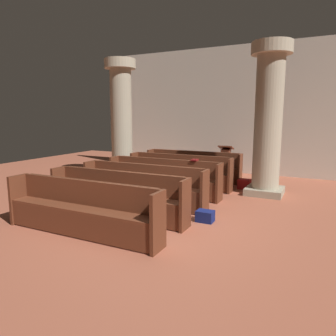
{
  "coord_description": "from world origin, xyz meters",
  "views": [
    {
      "loc": [
        2.86,
        -5.19,
        2.05
      ],
      "look_at": [
        -0.59,
        1.79,
        0.75
      ],
      "focal_mm": 33.22,
      "sensor_mm": 36.0,
      "label": 1
    }
  ],
  "objects_px": {
    "pew_row_0": "(193,165)",
    "hymn_book": "(195,160)",
    "pillar_aisle_side": "(268,118)",
    "pew_row_2": "(163,176)",
    "pillar_far_side": "(121,118)",
    "kneeler_box_red": "(244,184)",
    "pew_row_3": "(143,184)",
    "kneeler_box_navy": "(205,216)",
    "lectern": "(225,164)",
    "pew_row_1": "(180,170)",
    "pew_row_4": "(116,193)",
    "pew_row_5": "(81,207)"
  },
  "relations": [
    {
      "from": "pew_row_3",
      "to": "hymn_book",
      "type": "bearing_deg",
      "value": 56.95
    },
    {
      "from": "pew_row_3",
      "to": "pew_row_5",
      "type": "bearing_deg",
      "value": -90.0
    },
    {
      "from": "pew_row_0",
      "to": "kneeler_box_red",
      "type": "xyz_separation_m",
      "value": [
        1.77,
        -0.46,
        -0.37
      ]
    },
    {
      "from": "pew_row_1",
      "to": "pillar_aisle_side",
      "type": "relative_size",
      "value": 0.8
    },
    {
      "from": "pillar_far_side",
      "to": "kneeler_box_navy",
      "type": "bearing_deg",
      "value": -37.11
    },
    {
      "from": "lectern",
      "to": "kneeler_box_navy",
      "type": "height_order",
      "value": "lectern"
    },
    {
      "from": "kneeler_box_navy",
      "to": "pillar_aisle_side",
      "type": "bearing_deg",
      "value": 76.15
    },
    {
      "from": "pew_row_0",
      "to": "pew_row_1",
      "type": "height_order",
      "value": "same"
    },
    {
      "from": "pillar_aisle_side",
      "to": "hymn_book",
      "type": "distance_m",
      "value": 2.18
    },
    {
      "from": "pew_row_1",
      "to": "pew_row_3",
      "type": "distance_m",
      "value": 2.08
    },
    {
      "from": "pew_row_1",
      "to": "lectern",
      "type": "distance_m",
      "value": 2.23
    },
    {
      "from": "pillar_aisle_side",
      "to": "pillar_far_side",
      "type": "distance_m",
      "value": 4.74
    },
    {
      "from": "pew_row_5",
      "to": "lectern",
      "type": "height_order",
      "value": "lectern"
    },
    {
      "from": "pew_row_4",
      "to": "pillar_aisle_side",
      "type": "height_order",
      "value": "pillar_aisle_side"
    },
    {
      "from": "pew_row_4",
      "to": "kneeler_box_navy",
      "type": "bearing_deg",
      "value": 17.97
    },
    {
      "from": "pew_row_4",
      "to": "kneeler_box_navy",
      "type": "height_order",
      "value": "pew_row_4"
    },
    {
      "from": "pew_row_2",
      "to": "pillar_far_side",
      "type": "relative_size",
      "value": 0.8
    },
    {
      "from": "pillar_far_side",
      "to": "hymn_book",
      "type": "height_order",
      "value": "pillar_far_side"
    },
    {
      "from": "kneeler_box_navy",
      "to": "pew_row_4",
      "type": "bearing_deg",
      "value": -162.03
    },
    {
      "from": "pew_row_0",
      "to": "lectern",
      "type": "relative_size",
      "value": 2.87
    },
    {
      "from": "pillar_far_side",
      "to": "hymn_book",
      "type": "xyz_separation_m",
      "value": [
        3.14,
        -1.35,
        -1.05
      ]
    },
    {
      "from": "kneeler_box_red",
      "to": "pew_row_1",
      "type": "bearing_deg",
      "value": -161.7
    },
    {
      "from": "pew_row_1",
      "to": "kneeler_box_navy",
      "type": "bearing_deg",
      "value": -56.38
    },
    {
      "from": "pew_row_0",
      "to": "pew_row_2",
      "type": "xyz_separation_m",
      "value": [
        0.0,
        -2.08,
        0.0
      ]
    },
    {
      "from": "pew_row_2",
      "to": "kneeler_box_navy",
      "type": "xyz_separation_m",
      "value": [
        1.71,
        -1.53,
        -0.39
      ]
    },
    {
      "from": "pew_row_4",
      "to": "lectern",
      "type": "height_order",
      "value": "lectern"
    },
    {
      "from": "pew_row_3",
      "to": "hymn_book",
      "type": "height_order",
      "value": "hymn_book"
    },
    {
      "from": "pew_row_4",
      "to": "lectern",
      "type": "relative_size",
      "value": 2.87
    },
    {
      "from": "kneeler_box_red",
      "to": "kneeler_box_navy",
      "type": "xyz_separation_m",
      "value": [
        -0.06,
        -3.15,
        -0.03
      ]
    },
    {
      "from": "pew_row_0",
      "to": "pew_row_4",
      "type": "distance_m",
      "value": 4.16
    },
    {
      "from": "pillar_aisle_side",
      "to": "pew_row_2",
      "type": "bearing_deg",
      "value": -152.44
    },
    {
      "from": "pew_row_0",
      "to": "lectern",
      "type": "bearing_deg",
      "value": 53.31
    },
    {
      "from": "pew_row_3",
      "to": "pew_row_1",
      "type": "bearing_deg",
      "value": 90.0
    },
    {
      "from": "pillar_far_side",
      "to": "kneeler_box_red",
      "type": "xyz_separation_m",
      "value": [
        4.11,
        0.09,
        -1.87
      ]
    },
    {
      "from": "pew_row_0",
      "to": "pew_row_2",
      "type": "relative_size",
      "value": 1.0
    },
    {
      "from": "hymn_book",
      "to": "pew_row_2",
      "type": "bearing_deg",
      "value": -166.63
    },
    {
      "from": "pew_row_3",
      "to": "kneeler_box_navy",
      "type": "distance_m",
      "value": 1.82
    },
    {
      "from": "hymn_book",
      "to": "kneeler_box_navy",
      "type": "relative_size",
      "value": 0.59
    },
    {
      "from": "pew_row_0",
      "to": "hymn_book",
      "type": "height_order",
      "value": "hymn_book"
    },
    {
      "from": "pew_row_2",
      "to": "pillar_aisle_side",
      "type": "relative_size",
      "value": 0.8
    },
    {
      "from": "pew_row_3",
      "to": "kneeler_box_navy",
      "type": "bearing_deg",
      "value": -15.91
    },
    {
      "from": "kneeler_box_red",
      "to": "kneeler_box_navy",
      "type": "distance_m",
      "value": 3.15
    },
    {
      "from": "pew_row_2",
      "to": "pew_row_3",
      "type": "height_order",
      "value": "same"
    },
    {
      "from": "pew_row_0",
      "to": "pew_row_5",
      "type": "height_order",
      "value": "same"
    },
    {
      "from": "pillar_aisle_side",
      "to": "pew_row_0",
      "type": "bearing_deg",
      "value": 160.79
    },
    {
      "from": "pew_row_0",
      "to": "pew_row_2",
      "type": "height_order",
      "value": "same"
    },
    {
      "from": "pillar_far_side",
      "to": "pew_row_2",
      "type": "bearing_deg",
      "value": -33.26
    },
    {
      "from": "pew_row_5",
      "to": "pillar_aisle_side",
      "type": "relative_size",
      "value": 0.8
    },
    {
      "from": "pew_row_0",
      "to": "pew_row_3",
      "type": "bearing_deg",
      "value": -90.0
    },
    {
      "from": "pew_row_1",
      "to": "pew_row_4",
      "type": "bearing_deg",
      "value": -90.0
    }
  ]
}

